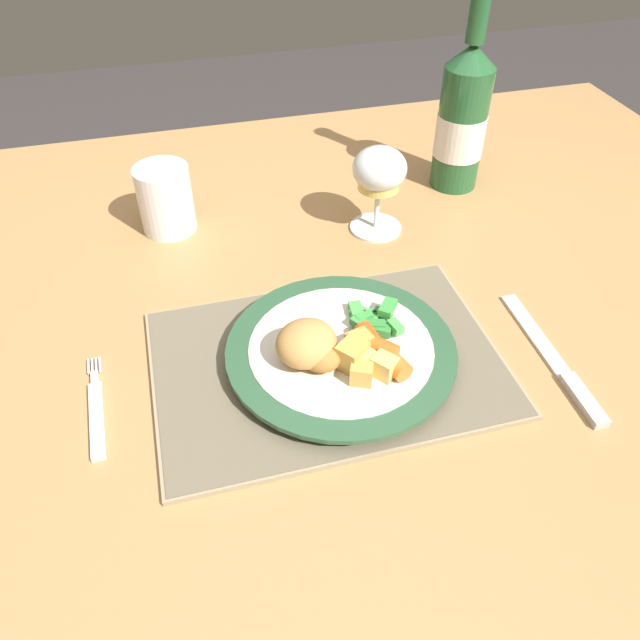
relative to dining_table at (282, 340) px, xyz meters
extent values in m
plane|color=#383333|center=(0.00, 0.00, -0.66)|extent=(6.00, 6.00, 0.00)
cube|color=#AD7F4C|center=(0.00, 0.00, 0.06)|extent=(1.52, 1.01, 0.04)
cube|color=#AD7F4C|center=(0.71, 0.45, -0.31)|extent=(0.06, 0.06, 0.70)
cube|color=gray|center=(0.03, -0.13, 0.08)|extent=(0.38, 0.26, 0.01)
cube|color=#6B604A|center=(0.03, -0.13, 0.08)|extent=(0.37, 0.26, 0.00)
cylinder|color=silver|center=(0.04, -0.13, 0.09)|extent=(0.20, 0.20, 0.01)
cylinder|color=#2D5638|center=(0.04, -0.13, 0.10)|extent=(0.25, 0.25, 0.01)
cylinder|color=silver|center=(0.04, -0.13, 0.10)|extent=(0.20, 0.20, 0.00)
ellipsoid|color=#A87033|center=(0.01, -0.15, 0.12)|extent=(0.06, 0.07, 0.03)
ellipsoid|color=tan|center=(0.00, -0.14, 0.12)|extent=(0.09, 0.09, 0.04)
ellipsoid|color=#A87033|center=(0.01, -0.13, 0.12)|extent=(0.07, 0.07, 0.03)
cube|color=green|center=(0.08, -0.10, 0.11)|extent=(0.02, 0.02, 0.01)
cube|color=#338438|center=(0.09, -0.12, 0.11)|extent=(0.03, 0.03, 0.01)
cube|color=#4CA84C|center=(0.10, -0.13, 0.11)|extent=(0.02, 0.02, 0.01)
cube|color=green|center=(0.07, -0.11, 0.11)|extent=(0.02, 0.02, 0.01)
cube|color=#338438|center=(0.10, -0.10, 0.11)|extent=(0.02, 0.02, 0.01)
cube|color=#4CA84C|center=(0.07, -0.08, 0.11)|extent=(0.02, 0.03, 0.01)
cube|color=green|center=(0.07, -0.10, 0.11)|extent=(0.02, 0.01, 0.01)
cube|color=green|center=(0.10, -0.10, 0.12)|extent=(0.03, 0.03, 0.01)
cube|color=#4CA84C|center=(0.08, -0.09, 0.11)|extent=(0.03, 0.03, 0.01)
cube|color=#4CA84C|center=(0.08, -0.10, 0.11)|extent=(0.02, 0.02, 0.01)
cube|color=#338438|center=(0.08, -0.12, 0.11)|extent=(0.02, 0.02, 0.01)
cylinder|color=orange|center=(0.07, -0.15, 0.11)|extent=(0.05, 0.05, 0.02)
cylinder|color=#CC5119|center=(0.07, -0.14, 0.11)|extent=(0.03, 0.04, 0.02)
cylinder|color=orange|center=(0.07, -0.16, 0.11)|extent=(0.03, 0.05, 0.02)
cylinder|color=orange|center=(0.08, -0.18, 0.11)|extent=(0.03, 0.04, 0.02)
cube|color=silver|center=(-0.22, -0.15, 0.08)|extent=(0.02, 0.10, 0.01)
cube|color=silver|center=(-0.22, -0.09, 0.08)|extent=(0.01, 0.02, 0.01)
cube|color=silver|center=(-0.22, -0.07, 0.08)|extent=(0.00, 0.02, 0.00)
cube|color=silver|center=(-0.22, -0.07, 0.08)|extent=(0.00, 0.02, 0.00)
cube|color=silver|center=(-0.22, -0.07, 0.08)|extent=(0.00, 0.02, 0.00)
cube|color=silver|center=(-0.23, -0.07, 0.08)|extent=(0.00, 0.02, 0.00)
cube|color=silver|center=(0.27, -0.15, 0.08)|extent=(0.02, 0.14, 0.00)
cube|color=#B2B2B7|center=(0.27, -0.25, 0.08)|extent=(0.02, 0.07, 0.01)
cylinder|color=silver|center=(0.16, 0.11, 0.08)|extent=(0.07, 0.07, 0.00)
cylinder|color=silver|center=(0.16, 0.11, 0.11)|extent=(0.01, 0.01, 0.06)
ellipsoid|color=silver|center=(0.16, 0.11, 0.17)|extent=(0.07, 0.07, 0.06)
cylinder|color=#EACC66|center=(0.16, 0.11, 0.16)|extent=(0.06, 0.06, 0.03)
cylinder|color=#23562D|center=(0.32, 0.20, 0.17)|extent=(0.07, 0.07, 0.18)
cone|color=#23562D|center=(0.32, 0.20, 0.27)|extent=(0.07, 0.07, 0.03)
cylinder|color=#23562D|center=(0.32, 0.20, 0.32)|extent=(0.03, 0.03, 0.07)
cylinder|color=white|center=(0.32, 0.20, 0.16)|extent=(0.07, 0.07, 0.06)
cube|color=#E5BC66|center=(0.05, -0.17, 0.11)|extent=(0.03, 0.03, 0.02)
cube|color=gold|center=(0.05, -0.18, 0.11)|extent=(0.03, 0.03, 0.02)
cube|color=gold|center=(0.04, -0.16, 0.12)|extent=(0.04, 0.04, 0.03)
cube|color=gold|center=(0.06, -0.14, 0.11)|extent=(0.03, 0.03, 0.02)
cube|color=#E5BC66|center=(0.07, -0.18, 0.11)|extent=(0.03, 0.03, 0.02)
cylinder|color=white|center=(-0.12, 0.19, 0.12)|extent=(0.07, 0.07, 0.09)
cylinder|color=gray|center=(-0.12, 0.19, 0.16)|extent=(0.06, 0.06, 0.01)
camera|label=1|loc=(-0.11, -0.59, 0.57)|focal=35.00mm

